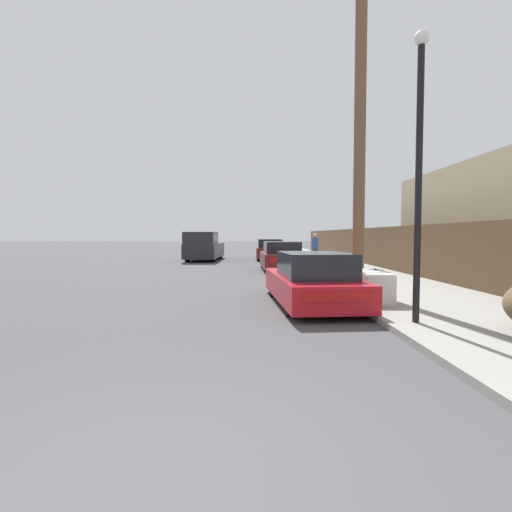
% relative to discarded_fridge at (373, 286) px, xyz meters
% --- Properties ---
extents(ground_plane, '(220.00, 220.00, 0.00)m').
position_rel_discarded_fridge_xyz_m(ground_plane, '(-3.75, -7.12, -0.47)').
color(ground_plane, '#444447').
extents(sidewalk_curb, '(4.20, 63.00, 0.12)m').
position_rel_discarded_fridge_xyz_m(sidewalk_curb, '(1.55, 16.38, -0.41)').
color(sidewalk_curb, gray).
rests_on(sidewalk_curb, ground).
extents(discarded_fridge, '(0.77, 1.72, 0.72)m').
position_rel_discarded_fridge_xyz_m(discarded_fridge, '(0.00, 0.00, 0.00)').
color(discarded_fridge, silver).
rests_on(discarded_fridge, sidewalk_curb).
extents(parked_sports_car_red, '(2.04, 4.59, 1.29)m').
position_rel_discarded_fridge_xyz_m(parked_sports_car_red, '(-1.49, -0.01, 0.12)').
color(parked_sports_car_red, red).
rests_on(parked_sports_car_red, ground).
extents(car_parked_mid, '(1.97, 4.24, 1.39)m').
position_rel_discarded_fridge_xyz_m(car_parked_mid, '(-1.41, 9.78, 0.18)').
color(car_parked_mid, '#5B1E19').
rests_on(car_parked_mid, ground).
extents(car_parked_far, '(1.91, 4.33, 1.42)m').
position_rel_discarded_fridge_xyz_m(car_parked_far, '(-1.52, 18.01, 0.20)').
color(car_parked_far, '#5B1E19').
rests_on(car_parked_far, ground).
extents(pickup_truck, '(2.29, 5.78, 1.90)m').
position_rel_discarded_fridge_xyz_m(pickup_truck, '(-5.98, 17.04, 0.48)').
color(pickup_truck, '#232328').
rests_on(pickup_truck, ground).
extents(utility_pole, '(1.80, 0.32, 9.14)m').
position_rel_discarded_fridge_xyz_m(utility_pole, '(0.05, 1.54, 4.32)').
color(utility_pole, brown).
rests_on(utility_pole, sidewalk_curb).
extents(street_lamp, '(0.26, 0.26, 5.17)m').
position_rel_discarded_fridge_xyz_m(street_lamp, '(-0.01, -2.49, 2.62)').
color(street_lamp, black).
rests_on(street_lamp, sidewalk_curb).
extents(wooden_fence, '(0.08, 40.19, 1.97)m').
position_rel_discarded_fridge_xyz_m(wooden_fence, '(3.50, 11.21, 0.64)').
color(wooden_fence, brown).
rests_on(wooden_fence, sidewalk_curb).
extents(pedestrian, '(0.34, 0.34, 1.68)m').
position_rel_discarded_fridge_xyz_m(pedestrian, '(0.66, 12.21, 0.51)').
color(pedestrian, '#282D42').
rests_on(pedestrian, sidewalk_curb).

